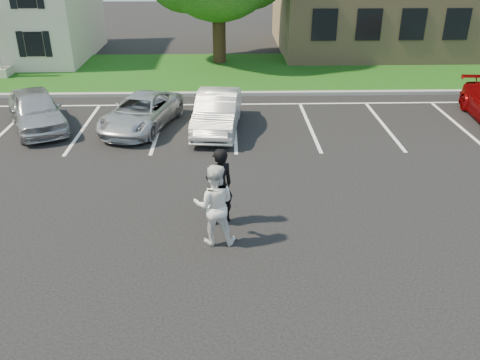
{
  "coord_description": "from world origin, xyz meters",
  "views": [
    {
      "loc": [
        -0.3,
        -9.82,
        6.61
      ],
      "look_at": [
        0.0,
        1.0,
        1.25
      ],
      "focal_mm": 38.0,
      "sensor_mm": 36.0,
      "label": 1
    }
  ],
  "objects_px": {
    "car_silver_west": "(36,110)",
    "man_white_shirt": "(214,205)",
    "man_black_suit": "(219,187)",
    "car_silver_minivan": "(141,112)",
    "car_white_sedan": "(217,112)"
  },
  "relations": [
    {
      "from": "car_silver_west",
      "to": "man_white_shirt",
      "type": "bearing_deg",
      "value": -76.21
    },
    {
      "from": "man_black_suit",
      "to": "car_silver_west",
      "type": "xyz_separation_m",
      "value": [
        -6.75,
        6.9,
        -0.28
      ]
    },
    {
      "from": "man_white_shirt",
      "to": "car_silver_west",
      "type": "bearing_deg",
      "value": -48.92
    },
    {
      "from": "man_black_suit",
      "to": "car_silver_minivan",
      "type": "bearing_deg",
      "value": -95.75
    },
    {
      "from": "man_black_suit",
      "to": "car_silver_west",
      "type": "height_order",
      "value": "man_black_suit"
    },
    {
      "from": "man_black_suit",
      "to": "car_silver_west",
      "type": "relative_size",
      "value": 0.48
    },
    {
      "from": "car_silver_west",
      "to": "car_silver_minivan",
      "type": "xyz_separation_m",
      "value": [
        3.81,
        -0.07,
        -0.11
      ]
    },
    {
      "from": "man_black_suit",
      "to": "car_white_sedan",
      "type": "xyz_separation_m",
      "value": [
        -0.14,
        6.54,
        -0.3
      ]
    },
    {
      "from": "man_white_shirt",
      "to": "car_white_sedan",
      "type": "xyz_separation_m",
      "value": [
        -0.03,
        7.43,
        -0.3
      ]
    },
    {
      "from": "car_silver_west",
      "to": "car_white_sedan",
      "type": "bearing_deg",
      "value": -29.8
    },
    {
      "from": "man_white_shirt",
      "to": "car_silver_west",
      "type": "height_order",
      "value": "man_white_shirt"
    },
    {
      "from": "car_silver_west",
      "to": "car_silver_minivan",
      "type": "relative_size",
      "value": 0.97
    },
    {
      "from": "car_silver_west",
      "to": "man_black_suit",
      "type": "bearing_deg",
      "value": -72.29
    },
    {
      "from": "car_silver_minivan",
      "to": "car_white_sedan",
      "type": "height_order",
      "value": "car_white_sedan"
    },
    {
      "from": "man_white_shirt",
      "to": "man_black_suit",
      "type": "bearing_deg",
      "value": -96.15
    }
  ]
}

